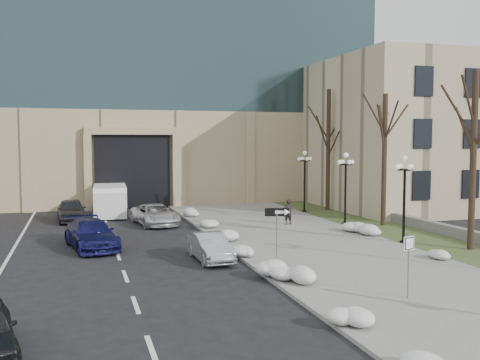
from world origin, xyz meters
The scene contains 31 objects.
ground centered at (0.00, 0.00, 0.00)m, with size 160.00×160.00×0.00m, color black.
sidewalk centered at (3.50, 14.00, 0.06)m, with size 9.00×40.00×0.12m, color gray.
curb centered at (-1.00, 14.00, 0.07)m, with size 0.30×40.00×0.14m, color gray.
grass_strip centered at (10.00, 14.00, 0.05)m, with size 4.00×40.00×0.10m, color #354623.
stone_wall centered at (12.00, 16.00, 0.35)m, with size 0.50×30.00×0.70m, color slate.
office_tower centered at (-2.01, 43.58, 18.49)m, with size 40.00×24.70×36.00m.
classical_building centered at (22.00, 27.98, 6.00)m, with size 22.00×18.12×12.00m.
car_b centered at (-2.50, 11.73, 0.63)m, with size 1.34×3.85×1.27m, color #A3A6AA.
car_c centered at (-7.67, 16.21, 0.74)m, with size 2.06×5.08×1.47m, color navy.
car_d centered at (-3.47, 22.95, 0.68)m, with size 2.25×4.88×1.36m, color silver.
car_e centered at (-8.73, 26.18, 0.77)m, with size 1.82×4.51×1.54m, color #2E2E33.
pedestrian centered at (4.68, 19.93, 0.93)m, with size 0.59×0.39×1.61m, color black.
box_truck centered at (-6.00, 28.90, 1.04)m, with size 2.71×6.87×2.14m.
one_way_sign centered at (-0.36, 8.27, 2.31)m, with size 1.04×0.41×2.79m.
keep_sign centered at (2.54, 3.68, 1.67)m, with size 0.48×0.16×2.27m.
snow_clump_b centered at (-0.65, 2.22, 0.30)m, with size 1.10×1.60×0.36m, color silver.
snow_clump_c centered at (-0.88, 7.60, 0.30)m, with size 1.10×1.60×0.36m, color silver.
snow_clump_d centered at (-0.87, 12.04, 0.30)m, with size 1.10×1.60×0.36m, color silver.
snow_clump_e centered at (-0.59, 15.90, 0.30)m, with size 1.10×1.60×0.36m, color silver.
snow_clump_f centered at (-0.49, 20.23, 0.30)m, with size 1.10×1.60×0.36m, color silver.
snow_clump_g centered at (-0.34, 24.85, 0.30)m, with size 1.10×1.60×0.36m, color silver.
snow_clump_i centered at (7.61, 8.54, 0.30)m, with size 1.10×1.60×0.36m, color silver.
snow_clump_j centered at (7.90, 14.79, 0.30)m, with size 1.10×1.60×0.36m, color silver.
snow_clump_k centered at (-0.11, 6.72, 0.30)m, with size 1.10×1.60×0.36m, color silver.
snow_clump_l centered at (7.50, 15.87, 0.30)m, with size 1.10×1.60×0.36m, color silver.
lamppost_b centered at (8.30, 12.50, 3.07)m, with size 1.18×1.18×4.76m.
lamppost_c centered at (8.30, 19.00, 3.07)m, with size 1.18×1.18×4.76m.
lamppost_d centered at (8.30, 25.50, 3.07)m, with size 1.18×1.18×4.76m.
tree_near centered at (10.50, 10.00, 5.83)m, with size 3.20×3.20×9.00m.
tree_mid centered at (10.50, 18.00, 5.50)m, with size 3.20×3.20×8.50m.
tree_far centered at (10.50, 26.00, 6.15)m, with size 3.20×3.20×9.50m.
Camera 1 is at (-8.28, -11.93, 5.56)m, focal length 40.00 mm.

